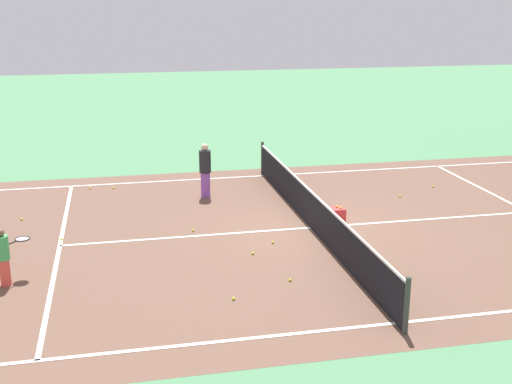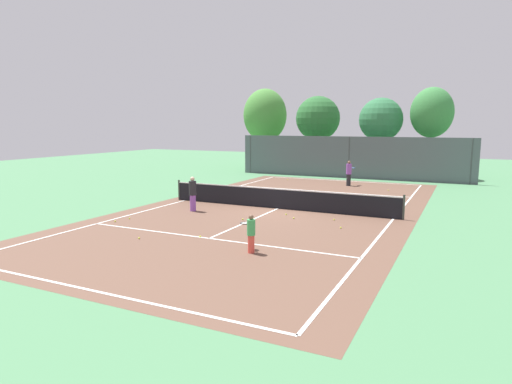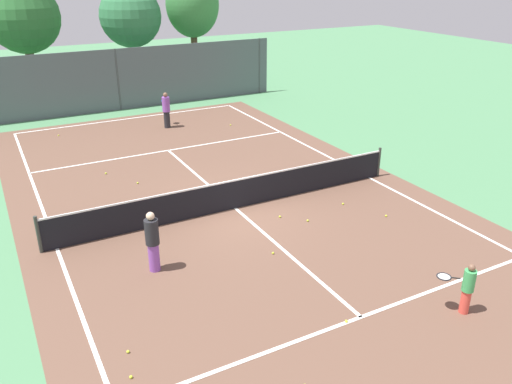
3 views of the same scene
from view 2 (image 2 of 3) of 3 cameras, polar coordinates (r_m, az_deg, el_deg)
name	(u,v)px [view 2 (image 2 of 3)]	position (r m, az deg, el deg)	size (l,w,h in m)	color
ground_plane	(278,209)	(21.68, 2.88, -2.16)	(80.00, 80.00, 0.00)	#4C8456
court_surface	(278,209)	(21.68, 2.88, -2.16)	(13.00, 25.00, 0.01)	brown
tennis_net	(278,198)	(21.59, 2.89, -0.83)	(11.90, 0.10, 1.10)	#333833
perimeter_fence	(349,157)	(34.71, 11.98, 4.42)	(18.00, 0.12, 3.20)	#515B60
tree_0	(432,113)	(36.62, 21.85, 9.48)	(3.19, 2.94, 6.93)	brown
tree_1	(318,119)	(39.19, 8.02, 9.39)	(3.83, 3.83, 6.56)	brown
tree_2	(265,116)	(42.56, 1.18, 9.88)	(4.16, 3.96, 7.47)	brown
tree_3	(381,120)	(37.07, 15.89, 8.99)	(3.46, 3.46, 6.23)	brown
player_0	(349,173)	(30.28, 11.95, 2.44)	(0.50, 0.95, 1.70)	#232328
player_1	(251,233)	(14.16, -0.68, -5.32)	(0.77, 0.72, 1.26)	#E54C3F
player_2	(193,194)	(21.13, -8.21, -0.19)	(0.35, 0.35, 1.66)	purple
ball_crate	(277,202)	(22.59, 2.77, -1.25)	(0.37, 0.37, 0.43)	red
tennis_ball_0	(243,219)	(19.09, -1.74, -3.55)	(0.07, 0.07, 0.07)	#CCE533
tennis_ball_1	(341,228)	(17.87, 10.93, -4.57)	(0.07, 0.07, 0.07)	#CCE533
tennis_ball_2	(267,195)	(25.67, 1.41, -0.37)	(0.07, 0.07, 0.07)	#CCE533
tennis_ball_3	(115,221)	(19.62, -17.80, -3.64)	(0.07, 0.07, 0.07)	#CCE533
tennis_ball_4	(130,218)	(20.04, -16.08, -3.31)	(0.07, 0.07, 0.07)	#CCE533
tennis_ball_5	(200,236)	(16.33, -7.26, -5.74)	(0.07, 0.07, 0.07)	#CCE533
tennis_ball_6	(388,190)	(28.70, 16.77, 0.22)	(0.07, 0.07, 0.07)	#CCE533
tennis_ball_7	(294,218)	(19.38, 4.92, -3.39)	(0.07, 0.07, 0.07)	#CCE533
tennis_ball_8	(288,180)	(32.87, 4.12, 1.61)	(0.07, 0.07, 0.07)	#CCE533
tennis_ball_9	(334,220)	(19.30, 10.10, -3.55)	(0.07, 0.07, 0.07)	#CCE533
tennis_ball_10	(265,191)	(27.32, 1.20, 0.18)	(0.07, 0.07, 0.07)	#CCE533
tennis_ball_11	(139,238)	(16.52, -14.92, -5.80)	(0.07, 0.07, 0.07)	#CCE533
tennis_ball_12	(286,214)	(20.18, 3.93, -2.90)	(0.07, 0.07, 0.07)	#CCE533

